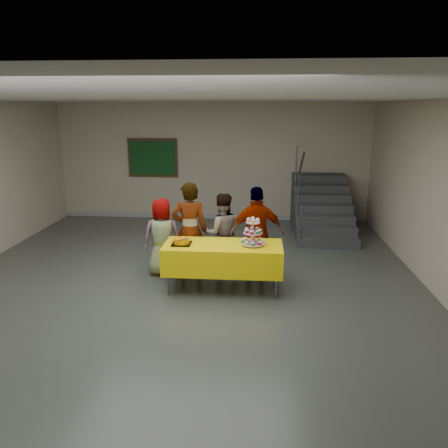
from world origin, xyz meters
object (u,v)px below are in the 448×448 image
Objects in this scene: schoolchild_d at (257,233)px; bake_table at (223,257)px; bear_cake at (182,241)px; cupcake_stand at (253,234)px; noticeboard at (153,158)px; schoolchild_c at (222,233)px; staircase at (320,210)px; schoolchild_b at (190,230)px; schoolchild_a at (162,237)px.

bake_table is at bearing 37.67° from schoolchild_d.
bake_table is 5.25× the size of bear_cake.
schoolchild_d is (0.06, 0.57, -0.14)m from cupcake_stand.
noticeboard is (-2.21, 4.62, 1.04)m from bake_table.
staircase is at bearing -137.83° from schoolchild_c.
schoolchild_b is at bearing -68.68° from noticeboard.
noticeboard is (-2.13, 3.84, 0.88)m from schoolchild_c.
schoolchild_a is at bearing 151.34° from bake_table.
bake_table is at bearing -118.31° from staircase.
cupcake_stand is 0.34× the size of noticeboard.
schoolchild_b reaches higher than schoolchild_d.
noticeboard reaches higher than schoolchild_c.
staircase reaches higher than bake_table.
staircase is (2.66, 3.25, -0.35)m from schoolchild_b.
schoolchild_b reaches higher than cupcake_stand.
cupcake_stand reaches higher than bake_table.
schoolchild_b is 1.04× the size of schoolchild_d.
schoolchild_d is at bearing -55.95° from noticeboard.
cupcake_stand is at bearing 2.32° from bear_cake.
schoolchild_a is (-0.46, 0.66, -0.15)m from bear_cake.
schoolchild_b is 4.21m from staircase.
bake_table is 1.28m from schoolchild_a.
noticeboard reaches higher than staircase.
schoolchild_d is 0.67× the size of staircase.
bear_cake is 0.22× the size of schoolchild_d.
staircase is at bearing -134.54° from schoolchild_b.
noticeboard is (-4.25, 0.84, 1.11)m from staircase.
bake_table is at bearing -64.47° from noticeboard.
bake_table is at bearing 133.33° from schoolchild_b.
cupcake_stand is at bearing 148.11° from schoolchild_b.
bake_table is 5.23m from noticeboard.
schoolchild_b is 0.60m from schoolchild_c.
schoolchild_d is at bearing 175.88° from schoolchild_b.
noticeboard is at bearing -64.92° from schoolchild_d.
bake_table is 0.71m from bear_cake.
schoolchild_b reaches higher than bear_cake.
schoolchild_c is at bearing -174.53° from schoolchild_a.
schoolchild_d is at bearing 27.28° from bear_cake.
schoolchild_b reaches higher than schoolchild_c.
schoolchild_d reaches higher than schoolchild_a.
cupcake_stand is at bearing -59.93° from noticeboard.
staircase is 4.47m from noticeboard.
schoolchild_c is at bearing -61.03° from noticeboard.
schoolchild_a is 0.82× the size of schoolchild_b.
bear_cake is at bearing -175.87° from bake_table.
bake_table is 0.80m from schoolchild_c.
schoolchild_a is at bearing -10.46° from schoolchild_d.
schoolchild_d reaches higher than schoolchild_c.
staircase reaches higher than schoolchild_d.
bear_cake is 0.59m from schoolchild_b.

